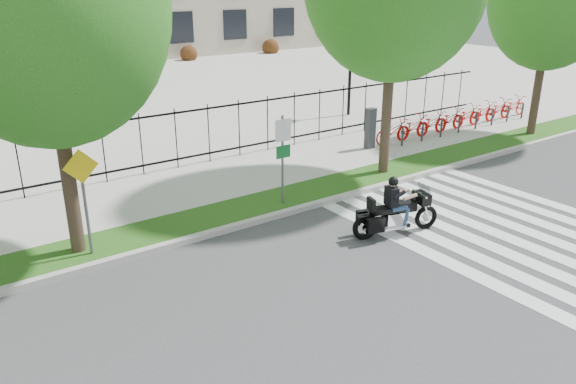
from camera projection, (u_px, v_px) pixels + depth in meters
ground at (368, 286)px, 11.78m from camera, size 120.00×120.00×0.00m
curb at (262, 219)px, 14.87m from camera, size 60.00×0.20×0.15m
grass_verge at (245, 209)px, 15.52m from camera, size 60.00×1.50×0.15m
sidewalk at (203, 184)px, 17.42m from camera, size 60.00×3.50×0.15m
plaza at (54, 96)px, 30.77m from camera, size 80.00×34.00×0.10m
crosswalk_stripes at (506, 230)px, 14.40m from camera, size 5.70×8.00×0.01m
iron_fence at (176, 139)px, 18.37m from camera, size 30.00×0.06×2.00m
lamp_post_right at (351, 47)px, 25.21m from camera, size 1.06×0.70×4.25m
street_tree_1 at (43, 4)px, 11.11m from camera, size 5.07×5.07×8.34m
bike_share_station at (457, 118)px, 23.45m from camera, size 9.95×0.85×1.50m
sign_pole_regulatory at (283, 148)px, 15.20m from camera, size 0.50×0.09×2.50m
sign_pole_warning at (83, 188)px, 12.29m from camera, size 0.78×0.09×2.49m
motorcycle_rider at (396, 211)px, 13.99m from camera, size 2.36×1.06×1.86m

